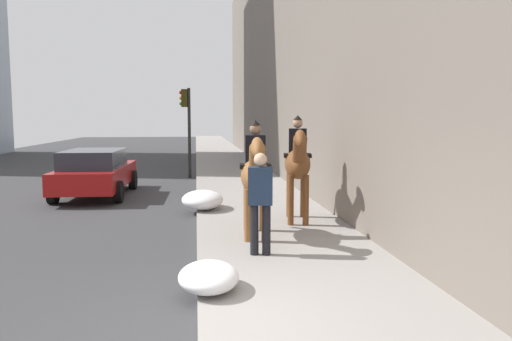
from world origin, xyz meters
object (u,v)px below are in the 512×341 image
mounted_horse_far (298,162)px  pedestrian_greeting (260,197)px  traffic_light_near_curb (187,118)px  car_near_lane (96,172)px  mounted_horse_near (256,174)px

mounted_horse_far → pedestrian_greeting: 2.82m
traffic_light_near_curb → car_near_lane: bearing=148.7°
car_near_lane → traffic_light_near_curb: size_ratio=1.26×
mounted_horse_far → mounted_horse_near: bearing=-31.3°
car_near_lane → traffic_light_near_curb: 5.47m
mounted_horse_near → car_near_lane: mounted_horse_near is taller
car_near_lane → traffic_light_near_curb: (4.46, -2.71, 1.65)m
mounted_horse_far → pedestrian_greeting: size_ratio=1.37×
mounted_horse_far → traffic_light_near_curb: bearing=-156.0°
pedestrian_greeting → mounted_horse_far: bearing=-15.8°
mounted_horse_near → car_near_lane: size_ratio=0.50×
mounted_horse_near → pedestrian_greeting: mounted_horse_near is taller
pedestrian_greeting → car_near_lane: 8.55m
mounted_horse_near → pedestrian_greeting: bearing=1.6°
pedestrian_greeting → traffic_light_near_curb: (11.95, 1.39, 1.32)m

